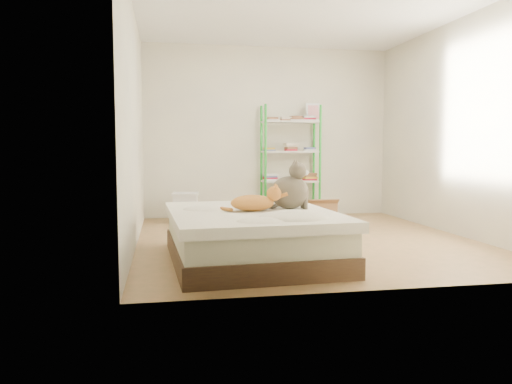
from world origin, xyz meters
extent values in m
cube|color=tan|center=(0.00, 0.00, 0.00)|extent=(3.80, 4.20, 0.01)
cube|color=white|center=(0.00, 0.00, 2.60)|extent=(3.80, 4.20, 0.01)
cube|color=#F2ECC4|center=(0.00, 2.10, 1.30)|extent=(3.80, 0.01, 2.60)
cube|color=#F2ECC4|center=(0.00, -2.10, 1.30)|extent=(3.80, 0.01, 2.60)
cube|color=#F2ECC4|center=(-1.90, 0.00, 1.30)|extent=(0.01, 4.20, 2.60)
cube|color=#F2ECC4|center=(1.90, 0.00, 1.30)|extent=(0.01, 4.20, 2.60)
cube|color=#442E26|center=(-0.80, -0.97, 0.09)|extent=(1.54, 1.89, 0.18)
cube|color=beige|center=(-0.80, -0.97, 0.28)|extent=(1.50, 1.83, 0.20)
cube|color=white|center=(-0.80, -0.97, 0.43)|extent=(1.57, 1.92, 0.09)
cylinder|color=green|center=(-0.12, 1.72, 0.85)|extent=(0.04, 0.04, 1.70)
cylinder|color=green|center=(-0.12, 2.04, 0.85)|extent=(0.04, 0.04, 1.70)
cylinder|color=green|center=(0.72, 1.72, 0.85)|extent=(0.04, 0.04, 1.70)
cylinder|color=green|center=(0.72, 2.04, 0.85)|extent=(0.04, 0.04, 1.70)
cube|color=silver|center=(0.30, 1.88, 0.10)|extent=(0.86, 0.34, 0.02)
cube|color=silver|center=(0.30, 1.88, 0.55)|extent=(0.86, 0.34, 0.02)
cube|color=silver|center=(0.30, 1.88, 1.00)|extent=(0.86, 0.34, 0.02)
cube|color=silver|center=(0.30, 1.88, 1.45)|extent=(0.86, 0.34, 0.02)
cube|color=red|center=(0.00, 1.88, 0.16)|extent=(0.20, 0.16, 0.09)
cube|color=red|center=(0.30, 1.88, 0.16)|extent=(0.20, 0.16, 0.09)
cube|color=red|center=(0.60, 1.88, 0.16)|extent=(0.20, 0.16, 0.09)
cube|color=red|center=(0.00, 1.88, 0.61)|extent=(0.20, 0.16, 0.09)
cube|color=red|center=(0.60, 1.88, 0.61)|extent=(0.20, 0.16, 0.09)
cube|color=red|center=(0.00, 1.88, 1.06)|extent=(0.20, 0.16, 0.09)
cube|color=red|center=(0.30, 1.88, 1.06)|extent=(0.20, 0.16, 0.09)
cube|color=red|center=(0.60, 1.88, 1.06)|extent=(0.20, 0.16, 0.09)
cube|color=red|center=(0.00, 1.88, 1.51)|extent=(0.20, 0.16, 0.09)
cube|color=red|center=(0.20, 1.88, 1.51)|extent=(0.20, 0.16, 0.09)
cube|color=red|center=(0.40, 1.88, 1.51)|extent=(0.20, 0.16, 0.09)
cube|color=red|center=(0.60, 1.88, 1.51)|extent=(0.20, 0.16, 0.09)
cube|color=white|center=(0.67, 1.93, 1.60)|extent=(0.22, 0.08, 0.28)
cube|color=#EB3D56|center=(0.67, 1.92, 1.60)|extent=(0.17, 0.05, 0.21)
cube|color=#986E44|center=(0.36, 0.81, 0.18)|extent=(0.51, 0.41, 0.35)
cube|color=#503090|center=(0.37, 0.60, 0.17)|extent=(0.30, 0.02, 0.08)
cube|color=#986E44|center=(0.36, 0.61, 0.35)|extent=(0.51, 0.16, 0.11)
cube|color=white|center=(-1.30, 1.63, 0.19)|extent=(0.36, 0.32, 0.39)
cube|color=white|center=(-1.30, 1.63, 0.40)|extent=(0.40, 0.36, 0.03)
camera|label=1|loc=(-1.59, -5.50, 1.05)|focal=35.00mm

